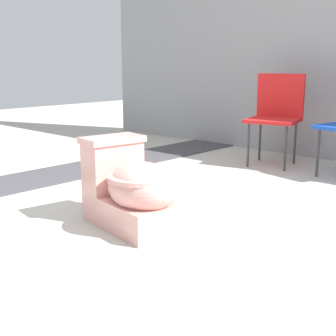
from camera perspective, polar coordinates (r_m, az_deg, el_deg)
name	(u,v)px	position (r m, az deg, el deg)	size (l,w,h in m)	color
ground_plane	(129,226)	(2.77, -4.81, -7.07)	(14.00, 14.00, 0.00)	#B7B2A8
gravel_strip	(63,173)	(4.12, -12.71, -0.62)	(0.56, 8.00, 0.01)	#423F44
toilet	(133,190)	(2.70, -4.30, -2.69)	(0.68, 0.47, 0.52)	#E09E93
folding_chair_left	(277,109)	(4.48, 13.12, 6.98)	(0.54, 0.54, 0.83)	red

